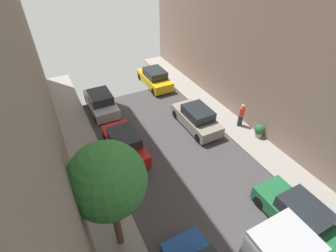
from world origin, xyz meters
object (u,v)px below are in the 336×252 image
(parked_car_right_4, at_px, (155,78))
(street_tree_0, at_px, (107,181))
(potted_plant_1, at_px, (81,178))
(parked_car_right_2, at_px, (299,216))
(parked_car_right_3, at_px, (197,118))
(parked_car_left_4, at_px, (101,102))
(potted_plant_2, at_px, (259,130))
(parked_car_left_3, at_px, (125,143))
(pedestrian, at_px, (241,114))

(parked_car_right_4, xyz_separation_m, street_tree_0, (-7.59, -12.64, 3.49))
(parked_car_right_4, relative_size, potted_plant_1, 4.73)
(parked_car_right_4, bearing_deg, parked_car_right_2, -90.00)
(parked_car_right_3, xyz_separation_m, street_tree_0, (-7.59, -5.69, 3.49))
(parked_car_left_4, relative_size, potted_plant_2, 4.66)
(parked_car_left_4, xyz_separation_m, potted_plant_2, (8.42, -8.19, -0.09))
(parked_car_right_2, relative_size, street_tree_0, 0.76)
(parked_car_left_3, bearing_deg, parked_car_right_4, 52.93)
(parked_car_right_2, relative_size, parked_car_right_4, 1.00)
(parked_car_right_3, distance_m, potted_plant_1, 8.53)
(parked_car_left_4, xyz_separation_m, parked_car_right_4, (5.40, 1.77, 0.00))
(parked_car_right_4, height_order, potted_plant_2, parked_car_right_4)
(parked_car_left_3, bearing_deg, street_tree_0, -111.76)
(parked_car_right_4, relative_size, pedestrian, 2.44)
(parked_car_right_2, bearing_deg, parked_car_right_4, 90.00)
(parked_car_left_3, height_order, potted_plant_1, parked_car_left_3)
(potted_plant_2, bearing_deg, parked_car_left_4, 135.79)
(parked_car_left_4, distance_m, potted_plant_1, 7.45)
(parked_car_right_2, relative_size, potted_plant_2, 4.66)
(parked_car_right_3, bearing_deg, pedestrian, -28.37)
(parked_car_left_4, xyz_separation_m, pedestrian, (8.12, -6.65, 0.35))
(potted_plant_1, bearing_deg, pedestrian, 0.95)
(parked_car_right_2, bearing_deg, pedestrian, 69.34)
(parked_car_right_2, height_order, parked_car_right_4, same)
(parked_car_right_4, xyz_separation_m, potted_plant_1, (-8.37, -8.60, -0.10))
(parked_car_right_3, distance_m, potted_plant_2, 4.26)
(parked_car_right_3, distance_m, parked_car_right_4, 6.95)
(street_tree_0, relative_size, potted_plant_1, 6.19)
(parked_car_left_4, bearing_deg, parked_car_left_3, -90.00)
(pedestrian, relative_size, potted_plant_2, 1.91)
(parked_car_right_2, xyz_separation_m, pedestrian, (2.72, 7.20, 0.35))
(pedestrian, height_order, potted_plant_2, pedestrian)
(street_tree_0, xyz_separation_m, potted_plant_2, (10.61, 2.68, -3.57))
(pedestrian, xyz_separation_m, potted_plant_1, (-11.09, -0.18, -0.45))
(potted_plant_2, bearing_deg, pedestrian, 101.15)
(parked_car_right_2, distance_m, parked_car_right_3, 8.67)
(potted_plant_2, bearing_deg, potted_plant_1, 173.19)
(parked_car_left_4, distance_m, street_tree_0, 11.63)
(parked_car_right_4, bearing_deg, parked_car_left_4, -161.90)
(parked_car_left_3, xyz_separation_m, parked_car_right_2, (5.40, -8.47, 0.00))
(parked_car_right_3, height_order, street_tree_0, street_tree_0)
(parked_car_left_3, relative_size, pedestrian, 2.44)
(parked_car_right_2, bearing_deg, parked_car_left_3, 122.53)
(parked_car_left_3, height_order, parked_car_right_3, same)
(parked_car_left_4, distance_m, parked_car_right_4, 5.68)
(parked_car_right_4, bearing_deg, pedestrian, -72.11)
(potted_plant_1, bearing_deg, parked_car_left_3, 26.00)
(parked_car_right_2, height_order, street_tree_0, street_tree_0)
(potted_plant_1, bearing_deg, parked_car_left_4, 66.49)
(parked_car_right_2, distance_m, potted_plant_1, 10.93)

